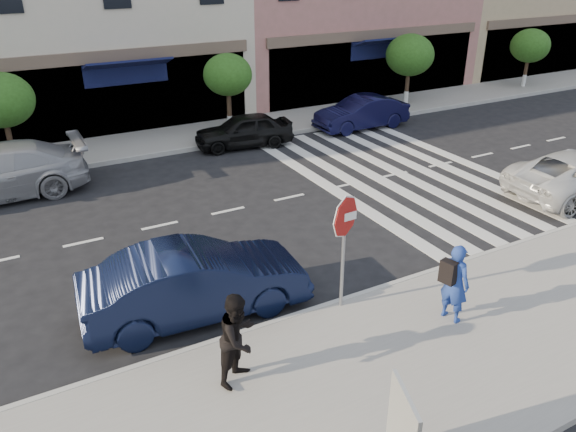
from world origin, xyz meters
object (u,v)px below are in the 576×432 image
object	(u,v)px
photographer	(455,283)
car_far_mid	(244,130)
car_far_right	(361,113)
car_near_mid	(196,282)
stop_sign	(345,227)
walker	(239,338)

from	to	relation	value
photographer	car_far_mid	bearing A→B (deg)	-18.64
car_far_mid	car_far_right	bearing A→B (deg)	96.10
photographer	car_far_mid	world-z (taller)	photographer
photographer	car_near_mid	bearing A→B (deg)	43.49
photographer	stop_sign	bearing A→B (deg)	36.16
photographer	walker	distance (m)	4.38
car_near_mid	car_far_right	size ratio (longest dim) A/B	1.13
photographer	car_far_mid	distance (m)	12.21
stop_sign	car_far_mid	distance (m)	11.17
car_far_mid	stop_sign	bearing A→B (deg)	-6.32
stop_sign	car_far_right	distance (m)	13.33
car_far_right	photographer	bearing A→B (deg)	-27.99
photographer	car_far_mid	xyz separation A→B (m)	(1.08, 12.15, -0.34)
stop_sign	car_far_mid	bearing A→B (deg)	72.86
car_near_mid	car_far_right	bearing A→B (deg)	-44.48
car_near_mid	car_far_mid	distance (m)	10.81
stop_sign	car_far_mid	xyz separation A→B (m)	(2.73, 10.76, -1.31)
stop_sign	car_near_mid	size ratio (longest dim) A/B	0.54
stop_sign	photographer	size ratio (longest dim) A/B	1.50
car_far_mid	car_far_right	size ratio (longest dim) A/B	0.92
stop_sign	photographer	world-z (taller)	stop_sign
car_far_right	car_near_mid	bearing A→B (deg)	-49.06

